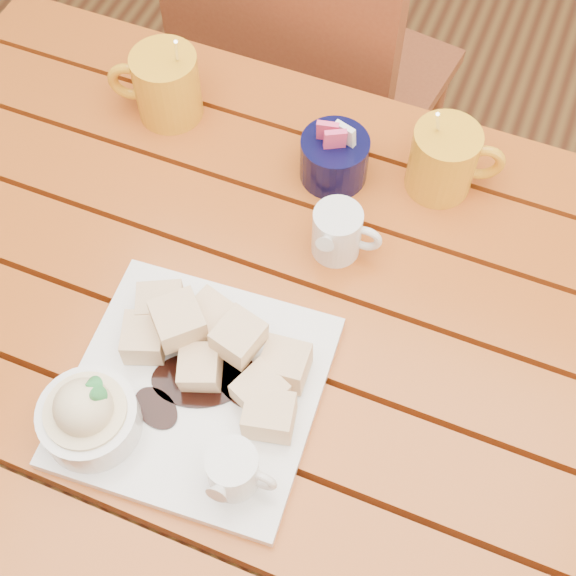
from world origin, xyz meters
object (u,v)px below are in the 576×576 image
at_px(coffee_mug_left, 165,85).
at_px(coffee_mug_right, 445,159).
at_px(dessert_plate, 172,392).
at_px(table, 271,353).
at_px(chair_far, 305,87).

relative_size(coffee_mug_left, coffee_mug_right, 1.04).
relative_size(dessert_plate, coffee_mug_right, 2.02).
xyz_separation_m(table, coffee_mug_right, (0.14, 0.27, 0.16)).
xyz_separation_m(dessert_plate, coffee_mug_right, (0.19, 0.42, 0.02)).
xyz_separation_m(table, chair_far, (-0.18, 0.60, -0.14)).
distance_m(table, chair_far, 0.64).
height_order(table, coffee_mug_left, coffee_mug_left).
distance_m(coffee_mug_left, coffee_mug_right, 0.40).
height_order(coffee_mug_right, chair_far, chair_far).
bearing_deg(table, chair_far, 106.97).
height_order(dessert_plate, coffee_mug_right, coffee_mug_right).
bearing_deg(dessert_plate, table, 69.99).
height_order(table, coffee_mug_right, coffee_mug_right).
relative_size(table, chair_far, 1.33).
distance_m(table, coffee_mug_right, 0.34).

